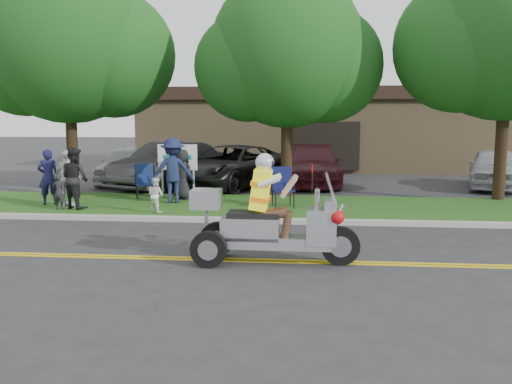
# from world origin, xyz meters

# --- Properties ---
(ground) EXTENTS (120.00, 120.00, 0.00)m
(ground) POSITION_xyz_m (0.00, 0.00, 0.00)
(ground) COLOR #28282B
(ground) RESTS_ON ground
(centerline_near) EXTENTS (60.00, 0.10, 0.01)m
(centerline_near) POSITION_xyz_m (0.00, -0.58, 0.01)
(centerline_near) COLOR gold
(centerline_near) RESTS_ON ground
(centerline_far) EXTENTS (60.00, 0.10, 0.01)m
(centerline_far) POSITION_xyz_m (0.00, -0.42, 0.01)
(centerline_far) COLOR gold
(centerline_far) RESTS_ON ground
(curb) EXTENTS (60.00, 0.25, 0.12)m
(curb) POSITION_xyz_m (0.00, 3.05, 0.06)
(curb) COLOR #A8A89E
(curb) RESTS_ON ground
(grass_verge) EXTENTS (60.00, 4.00, 0.10)m
(grass_verge) POSITION_xyz_m (0.00, 5.20, 0.06)
(grass_verge) COLOR #284E14
(grass_verge) RESTS_ON ground
(commercial_building) EXTENTS (18.00, 8.20, 4.00)m
(commercial_building) POSITION_xyz_m (2.00, 18.98, 2.01)
(commercial_building) COLOR #9E7F5B
(commercial_building) RESTS_ON ground
(tree_left) EXTENTS (6.62, 5.40, 7.78)m
(tree_left) POSITION_xyz_m (-6.44, 7.03, 4.85)
(tree_left) COLOR #332114
(tree_left) RESTS_ON ground
(tree_mid) EXTENTS (5.88, 4.80, 7.05)m
(tree_mid) POSITION_xyz_m (0.55, 7.23, 4.43)
(tree_mid) COLOR #332114
(tree_mid) RESTS_ON ground
(tree_right) EXTENTS (6.86, 5.60, 8.07)m
(tree_right) POSITION_xyz_m (7.06, 7.03, 5.03)
(tree_right) COLOR #332114
(tree_right) RESTS_ON ground
(business_sign) EXTENTS (1.25, 0.06, 1.75)m
(business_sign) POSITION_xyz_m (-2.90, 6.60, 1.26)
(business_sign) COLOR silver
(business_sign) RESTS_ON ground
(trike_scooter) EXTENTS (3.00, 1.00, 1.97)m
(trike_scooter) POSITION_xyz_m (0.47, -0.61, 0.69)
(trike_scooter) COLOR black
(trike_scooter) RESTS_ON ground
(lawn_chair_a) EXTENTS (0.72, 0.74, 1.11)m
(lawn_chair_a) POSITION_xyz_m (0.47, 4.95, 0.73)
(lawn_chair_a) COLOR black
(lawn_chair_a) RESTS_ON grass_verge
(lawn_chair_b) EXTENTS (0.75, 0.76, 1.07)m
(lawn_chair_b) POSITION_xyz_m (-3.79, 6.00, 0.71)
(lawn_chair_b) COLOR black
(lawn_chair_b) RESTS_ON grass_verge
(spectator_adult_left) EXTENTS (0.67, 0.55, 1.59)m
(spectator_adult_left) POSITION_xyz_m (-6.20, 4.67, 0.90)
(spectator_adult_left) COLOR #171741
(spectator_adult_left) RESTS_ON grass_verge
(spectator_adult_mid) EXTENTS (1.02, 0.95, 1.68)m
(spectator_adult_mid) POSITION_xyz_m (-5.16, 4.12, 0.94)
(spectator_adult_mid) COLOR black
(spectator_adult_mid) RESTS_ON grass_verge
(spectator_adult_right) EXTENTS (1.00, 0.65, 1.58)m
(spectator_adult_right) POSITION_xyz_m (-5.56, 4.51, 0.90)
(spectator_adult_right) COLOR silver
(spectator_adult_right) RESTS_ON grass_verge
(spectator_chair_a) EXTENTS (1.32, 0.89, 1.89)m
(spectator_chair_a) POSITION_xyz_m (-2.74, 5.38, 1.05)
(spectator_chair_a) COLOR #192146
(spectator_chair_a) RESTS_ON grass_verge
(spectator_chair_b) EXTENTS (0.88, 0.73, 1.53)m
(spectator_chair_b) POSITION_xyz_m (-2.64, 6.08, 0.87)
(spectator_chair_b) COLOR black
(spectator_chair_b) RESTS_ON grass_verge
(child_left) EXTENTS (0.37, 0.26, 0.97)m
(child_left) POSITION_xyz_m (-5.54, 3.90, 0.59)
(child_left) COLOR black
(child_left) RESTS_ON grass_verge
(child_right) EXTENTS (0.56, 0.52, 0.92)m
(child_right) POSITION_xyz_m (-2.79, 3.71, 0.56)
(child_right) COLOR white
(child_right) RESTS_ON grass_verge
(parked_car_far_left) EXTENTS (2.13, 4.47, 1.48)m
(parked_car_far_left) POSITION_xyz_m (-5.97, 10.67, 0.74)
(parked_car_far_left) COLOR #B1B4B8
(parked_car_far_left) RESTS_ON ground
(parked_car_left) EXTENTS (3.59, 5.42, 1.69)m
(parked_car_left) POSITION_xyz_m (-3.95, 9.42, 0.84)
(parked_car_left) COLOR #323235
(parked_car_left) RESTS_ON ground
(parked_car_mid) EXTENTS (4.73, 6.23, 1.57)m
(parked_car_mid) POSITION_xyz_m (-1.66, 9.59, 0.79)
(parked_car_mid) COLOR black
(parked_car_mid) RESTS_ON ground
(parked_car_right) EXTENTS (2.20, 5.20, 1.50)m
(parked_car_right) POSITION_xyz_m (1.35, 10.95, 0.75)
(parked_car_right) COLOR #49111A
(parked_car_right) RESTS_ON ground
(parked_car_far_right) EXTENTS (2.88, 4.67, 1.48)m
(parked_car_far_right) POSITION_xyz_m (8.00, 10.48, 0.74)
(parked_car_far_right) COLOR #AAADB1
(parked_car_far_right) RESTS_ON ground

